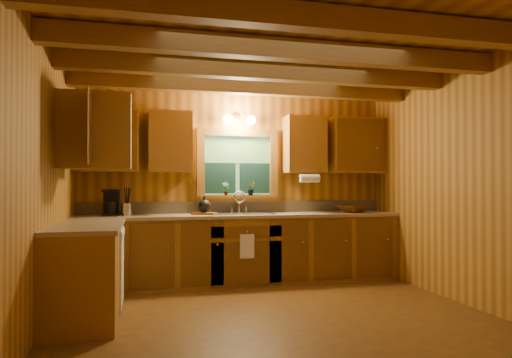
{
  "coord_description": "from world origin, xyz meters",
  "views": [
    {
      "loc": [
        -1.25,
        -4.33,
        1.29
      ],
      "look_at": [
        0.0,
        0.8,
        1.35
      ],
      "focal_mm": 32.35,
      "sensor_mm": 36.0,
      "label": 1
    }
  ],
  "objects_px": {
    "sink": "(242,217)",
    "wicker_basket": "(352,209)",
    "cutting_board": "(204,214)",
    "coffee_maker": "(111,203)"
  },
  "relations": [
    {
      "from": "sink",
      "to": "wicker_basket",
      "type": "bearing_deg",
      "value": -2.4
    },
    {
      "from": "sink",
      "to": "cutting_board",
      "type": "relative_size",
      "value": 2.76
    },
    {
      "from": "sink",
      "to": "wicker_basket",
      "type": "relative_size",
      "value": 2.0
    },
    {
      "from": "sink",
      "to": "coffee_maker",
      "type": "relative_size",
      "value": 2.48
    },
    {
      "from": "coffee_maker",
      "to": "wicker_basket",
      "type": "xyz_separation_m",
      "value": [
        3.19,
        -0.11,
        -0.11
      ]
    },
    {
      "from": "sink",
      "to": "wicker_basket",
      "type": "xyz_separation_m",
      "value": [
        1.55,
        -0.06,
        0.09
      ]
    },
    {
      "from": "sink",
      "to": "coffee_maker",
      "type": "bearing_deg",
      "value": 178.3
    },
    {
      "from": "sink",
      "to": "cutting_board",
      "type": "xyz_separation_m",
      "value": [
        -0.49,
        -0.0,
        0.06
      ]
    },
    {
      "from": "sink",
      "to": "wicker_basket",
      "type": "height_order",
      "value": "sink"
    },
    {
      "from": "cutting_board",
      "to": "wicker_basket",
      "type": "relative_size",
      "value": 0.73
    }
  ]
}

